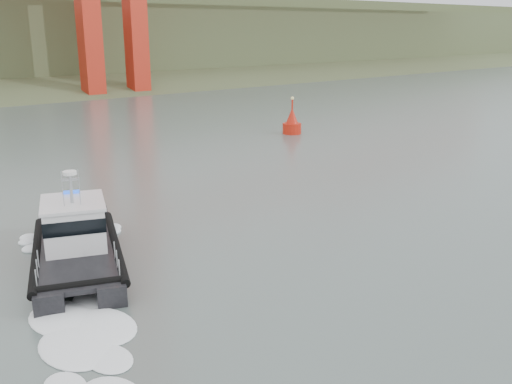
{
  "coord_description": "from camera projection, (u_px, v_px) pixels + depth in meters",
  "views": [
    {
      "loc": [
        -19.52,
        -12.97,
        10.68
      ],
      "look_at": [
        -1.55,
        9.34,
        2.4
      ],
      "focal_mm": 40.0,
      "sensor_mm": 36.0,
      "label": 1
    }
  ],
  "objects": [
    {
      "name": "ground",
      "position": [
        421.0,
        286.0,
        24.43
      ],
      "size": [
        400.0,
        400.0,
        0.0
      ],
      "primitive_type": "plane",
      "color": "#475551",
      "rests_on": "ground"
    },
    {
      "name": "patrol_boat",
      "position": [
        76.0,
        242.0,
        26.3
      ],
      "size": [
        6.64,
        10.26,
        4.68
      ],
      "rotation": [
        0.0,
        0.0,
        -0.36
      ],
      "color": "black",
      "rests_on": "ground"
    },
    {
      "name": "nav_buoy",
      "position": [
        292.0,
        123.0,
        59.34
      ],
      "size": [
        1.95,
        1.95,
        4.06
      ],
      "color": "red",
      "rests_on": "ground"
    }
  ]
}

